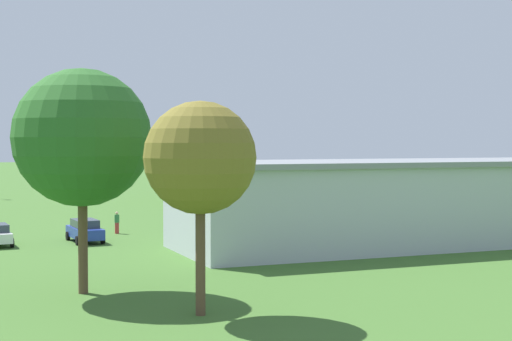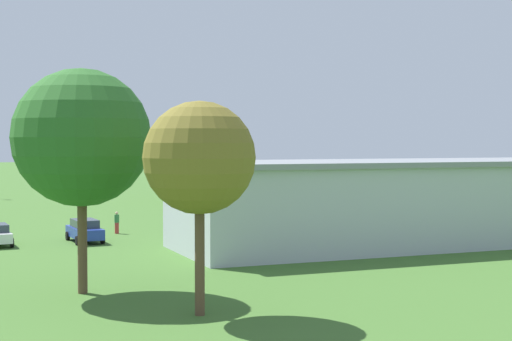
{
  "view_description": "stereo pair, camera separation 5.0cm",
  "coord_description": "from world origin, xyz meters",
  "px_view_note": "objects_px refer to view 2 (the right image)",
  "views": [
    {
      "loc": [
        36.54,
        87.08,
        7.14
      ],
      "look_at": [
        7.08,
        15.84,
        4.31
      ],
      "focal_mm": 54.79,
      "sensor_mm": 36.0,
      "label": 1
    },
    {
      "loc": [
        36.49,
        87.1,
        7.14
      ],
      "look_at": [
        7.08,
        15.84,
        4.31
      ],
      "focal_mm": 54.79,
      "sensor_mm": 36.0,
      "label": 2
    }
  ],
  "objects_px": {
    "person_beside_truck": "(461,209)",
    "person_crossing_taxiway": "(117,223)",
    "biplane": "(195,146)",
    "tree_behind_hangar_left": "(199,158)",
    "car_blue": "(85,230)",
    "hangar": "(414,202)",
    "tree_behind_hangar_right": "(82,138)"
  },
  "relations": [
    {
      "from": "hangar",
      "to": "tree_behind_hangar_left",
      "type": "distance_m",
      "value": 26.64
    },
    {
      "from": "person_beside_truck",
      "to": "tree_behind_hangar_left",
      "type": "height_order",
      "value": "tree_behind_hangar_left"
    },
    {
      "from": "tree_behind_hangar_right",
      "to": "car_blue",
      "type": "bearing_deg",
      "value": -100.33
    },
    {
      "from": "hangar",
      "to": "car_blue",
      "type": "xyz_separation_m",
      "value": [
        21.26,
        -9.59,
        -2.1
      ]
    },
    {
      "from": "biplane",
      "to": "tree_behind_hangar_left",
      "type": "distance_m",
      "value": 59.78
    },
    {
      "from": "tree_behind_hangar_right",
      "to": "person_beside_truck",
      "type": "bearing_deg",
      "value": -149.63
    },
    {
      "from": "biplane",
      "to": "person_crossing_taxiway",
      "type": "height_order",
      "value": "biplane"
    },
    {
      "from": "biplane",
      "to": "person_crossing_taxiway",
      "type": "relative_size",
      "value": 5.29
    },
    {
      "from": "hangar",
      "to": "person_beside_truck",
      "type": "height_order",
      "value": "hangar"
    },
    {
      "from": "car_blue",
      "to": "person_crossing_taxiway",
      "type": "height_order",
      "value": "person_crossing_taxiway"
    },
    {
      "from": "car_blue",
      "to": "tree_behind_hangar_right",
      "type": "relative_size",
      "value": 0.43
    },
    {
      "from": "biplane",
      "to": "tree_behind_hangar_left",
      "type": "relative_size",
      "value": 1.03
    },
    {
      "from": "car_blue",
      "to": "person_crossing_taxiway",
      "type": "xyz_separation_m",
      "value": [
        -3.22,
        -4.21,
        0.01
      ]
    },
    {
      "from": "tree_behind_hangar_left",
      "to": "tree_behind_hangar_right",
      "type": "height_order",
      "value": "tree_behind_hangar_right"
    },
    {
      "from": "car_blue",
      "to": "tree_behind_hangar_right",
      "type": "distance_m",
      "value": 20.33
    },
    {
      "from": "car_blue",
      "to": "tree_behind_hangar_left",
      "type": "relative_size",
      "value": 0.52
    },
    {
      "from": "tree_behind_hangar_left",
      "to": "tree_behind_hangar_right",
      "type": "distance_m",
      "value": 7.54
    },
    {
      "from": "person_crossing_taxiway",
      "to": "tree_behind_hangar_right",
      "type": "distance_m",
      "value": 24.96
    },
    {
      "from": "hangar",
      "to": "person_beside_truck",
      "type": "bearing_deg",
      "value": -136.61
    },
    {
      "from": "car_blue",
      "to": "hangar",
      "type": "bearing_deg",
      "value": 155.72
    },
    {
      "from": "person_beside_truck",
      "to": "hangar",
      "type": "bearing_deg",
      "value": 43.39
    },
    {
      "from": "biplane",
      "to": "car_blue",
      "type": "relative_size",
      "value": 1.99
    },
    {
      "from": "car_blue",
      "to": "person_crossing_taxiway",
      "type": "relative_size",
      "value": 2.66
    },
    {
      "from": "biplane",
      "to": "tree_behind_hangar_right",
      "type": "xyz_separation_m",
      "value": [
        21.89,
        50.38,
        0.64
      ]
    },
    {
      "from": "tree_behind_hangar_right",
      "to": "tree_behind_hangar_left",
      "type": "bearing_deg",
      "value": 119.12
    },
    {
      "from": "hangar",
      "to": "person_beside_truck",
      "type": "distance_m",
      "value": 19.7
    },
    {
      "from": "hangar",
      "to": "tree_behind_hangar_right",
      "type": "height_order",
      "value": "tree_behind_hangar_right"
    },
    {
      "from": "person_beside_truck",
      "to": "person_crossing_taxiway",
      "type": "distance_m",
      "value": 32.27
    },
    {
      "from": "hangar",
      "to": "person_crossing_taxiway",
      "type": "xyz_separation_m",
      "value": [
        18.04,
        -13.8,
        -2.08
      ]
    },
    {
      "from": "person_crossing_taxiway",
      "to": "tree_behind_hangar_left",
      "type": "relative_size",
      "value": 0.19
    },
    {
      "from": "hangar",
      "to": "car_blue",
      "type": "bearing_deg",
      "value": -24.28
    },
    {
      "from": "hangar",
      "to": "person_beside_truck",
      "type": "relative_size",
      "value": 19.45
    }
  ]
}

